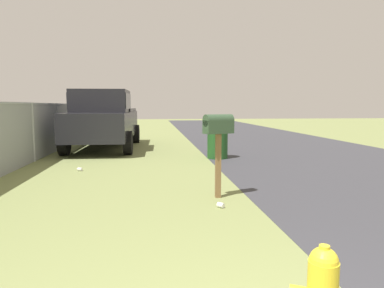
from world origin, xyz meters
The scene contains 7 objects.
road_asphalt centered at (6.00, -4.31, 0.00)m, with size 60.00×6.72×0.01m, color #38383D.
mailbox centered at (4.59, -0.45, 1.13)m, with size 0.37×0.54×1.41m.
pickup_truck centered at (11.63, 2.40, 1.11)m, with size 5.47×2.32×2.09m.
trash_bin centered at (8.94, -1.25, 0.54)m, with size 0.63×0.63×1.07m.
fence_section centered at (8.91, 3.96, 0.89)m, with size 14.62×0.07×1.64m.
litter_cup_midfield_b centered at (7.32, 2.39, 0.04)m, with size 0.08×0.08×0.10m, color white.
litter_cup_midfield_a centered at (3.99, -0.38, 0.04)m, with size 0.08×0.08×0.10m, color white.
Camera 1 is at (-1.07, 0.63, 1.55)m, focal length 32.34 mm.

